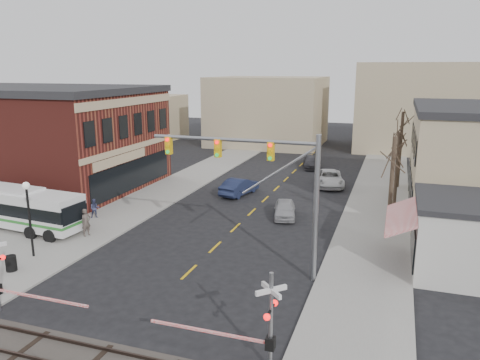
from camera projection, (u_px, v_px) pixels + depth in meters
name	position (u px, v px, depth m)	size (l,w,h in m)	color
ground	(173.00, 287.00, 24.68)	(160.00, 160.00, 0.00)	black
sidewalk_west	(178.00, 185.00, 46.05)	(5.00, 60.00, 0.12)	gray
sidewalk_east	(378.00, 202.00, 40.13)	(5.00, 60.00, 0.12)	gray
brick_building	(0.00, 134.00, 46.70)	(30.40, 15.40, 9.60)	maroon
tree_east_a	(391.00, 186.00, 31.64)	(0.28, 0.28, 6.75)	#382B21
tree_east_b	(397.00, 172.00, 37.13)	(0.28, 0.28, 6.30)	#382B21
tree_east_c	(400.00, 150.00, 44.33)	(0.28, 0.28, 7.20)	#382B21
transit_bus	(13.00, 207.00, 33.31)	(11.42, 3.36, 2.90)	silver
traffic_signal_mast	(268.00, 175.00, 25.05)	(9.51, 0.30, 8.00)	gray
rr_crossing_west	(2.00, 274.00, 21.73)	(5.60, 1.36, 4.00)	gray
rr_crossing_east	(260.00, 321.00, 17.68)	(5.60, 1.36, 4.00)	gray
street_lamp	(28.00, 204.00, 27.73)	(0.44, 0.44, 4.65)	black
trash_bin	(11.00, 263.00, 26.35)	(0.60, 0.60, 0.88)	black
car_a	(285.00, 209.00, 36.13)	(1.58, 3.94, 1.34)	#98989C
car_b	(239.00, 186.00, 42.60)	(1.64, 4.70, 1.55)	#171E3B
car_c	(329.00, 178.00, 45.79)	(2.53, 5.48, 1.52)	silver
car_d	(312.00, 162.00, 54.17)	(1.89, 4.64, 1.35)	#3F3E44
pedestrian_near	(86.00, 222.00, 31.74)	(0.70, 0.46, 1.91)	#504640
pedestrian_far	(95.00, 208.00, 35.60)	(0.72, 0.56, 1.49)	#393E65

